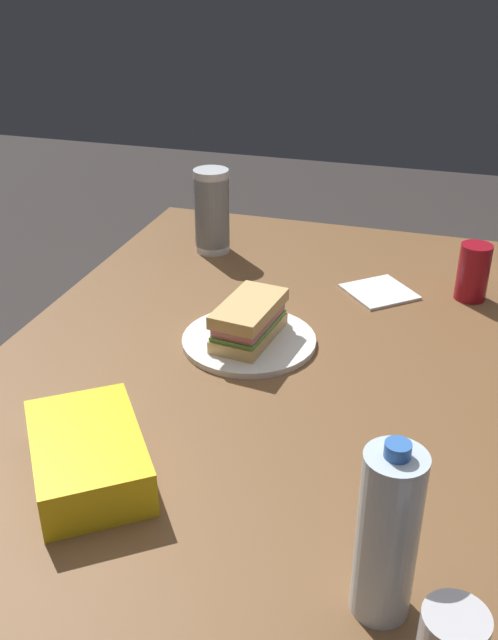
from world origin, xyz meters
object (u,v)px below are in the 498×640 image
object	(u,v)px
chip_bag	(88,455)
plastic_cup_stack	(212,211)
water_bottle_tall	(387,535)
soda_can_red	(473,272)
paper_plate	(249,340)
sandwich	(249,320)
dining_table	(286,417)

from	to	relation	value
chip_bag	plastic_cup_stack	xyz separation A→B (m)	(-0.84, -0.11, 0.07)
water_bottle_tall	plastic_cup_stack	size ratio (longest dim) A/B	1.15
soda_can_red	plastic_cup_stack	size ratio (longest dim) A/B	0.60
paper_plate	water_bottle_tall	world-z (taller)	water_bottle_tall
soda_can_red	water_bottle_tall	distance (m)	0.86
sandwich	chip_bag	size ratio (longest dim) A/B	0.84
chip_bag	plastic_cup_stack	size ratio (longest dim) A/B	1.13
sandwich	water_bottle_tall	xyz separation A→B (m)	(0.53, 0.32, 0.06)
chip_bag	soda_can_red	bearing A→B (deg)	-70.14
dining_table	plastic_cup_stack	size ratio (longest dim) A/B	7.62
soda_can_red	chip_bag	world-z (taller)	soda_can_red
paper_plate	sandwich	bearing A→B (deg)	19.47
sandwich	chip_bag	world-z (taller)	sandwich
chip_bag	plastic_cup_stack	world-z (taller)	plastic_cup_stack
paper_plate	water_bottle_tall	bearing A→B (deg)	30.97
dining_table	plastic_cup_stack	world-z (taller)	plastic_cup_stack
dining_table	sandwich	xyz separation A→B (m)	(-0.09, -0.10, 0.14)
chip_bag	dining_table	bearing A→B (deg)	-68.33
soda_can_red	plastic_cup_stack	bearing A→B (deg)	-98.16
paper_plate	chip_bag	world-z (taller)	chip_bag
paper_plate	water_bottle_tall	size ratio (longest dim) A/B	1.09
paper_plate	chip_bag	size ratio (longest dim) A/B	1.11
dining_table	water_bottle_tall	distance (m)	0.53
dining_table	water_bottle_tall	bearing A→B (deg)	26.71
dining_table	soda_can_red	world-z (taller)	soda_can_red
dining_table	sandwich	size ratio (longest dim) A/B	8.03
paper_plate	soda_can_red	distance (m)	0.51
dining_table	paper_plate	distance (m)	0.16
dining_table	water_bottle_tall	size ratio (longest dim) A/B	6.60
dining_table	chip_bag	world-z (taller)	chip_bag
paper_plate	sandwich	size ratio (longest dim) A/B	1.32
paper_plate	dining_table	bearing A→B (deg)	46.30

